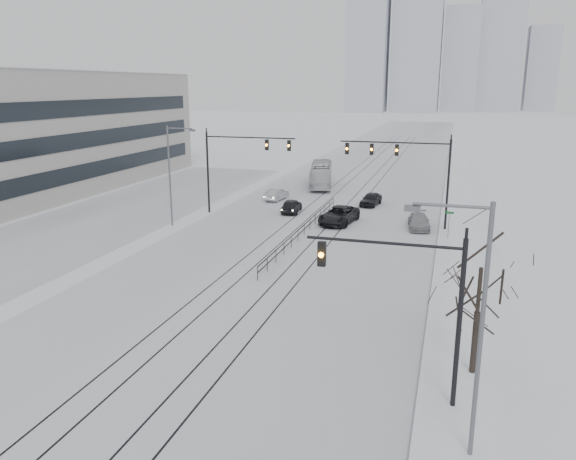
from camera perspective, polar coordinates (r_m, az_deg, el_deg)
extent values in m
plane|color=white|center=(22.61, -19.40, -19.80)|extent=(500.00, 500.00, 0.00)
cube|color=silver|center=(76.73, 7.40, 5.05)|extent=(22.00, 260.00, 0.02)
cube|color=white|center=(75.84, 17.54, 4.44)|extent=(5.00, 260.00, 0.16)
cube|color=gray|center=(75.83, 15.69, 4.56)|extent=(0.10, 260.00, 0.12)
cube|color=silver|center=(60.34, -15.78, 2.06)|extent=(14.00, 60.00, 0.03)
cube|color=black|center=(57.99, 1.69, 2.13)|extent=(0.10, 180.00, 0.01)
cube|color=black|center=(57.66, 3.04, 2.04)|extent=(0.10, 180.00, 0.01)
cube|color=black|center=(57.17, 5.38, 1.89)|extent=(0.10, 180.00, 0.01)
cube|color=black|center=(56.93, 6.76, 1.80)|extent=(0.10, 180.00, 0.01)
cube|color=black|center=(63.92, -22.36, 8.54)|extent=(0.08, 58.00, 12.00)
cube|color=#A7ABB7|center=(278.36, 8.10, 17.46)|extent=(18.00, 18.00, 55.00)
cube|color=#A7ABB7|center=(284.47, 13.05, 18.89)|extent=(22.00, 22.00, 72.00)
cube|color=#A7ABB7|center=(291.04, 17.10, 16.16)|extent=(16.00, 16.00, 48.00)
cube|color=#A7ABB7|center=(300.00, 20.81, 17.34)|extent=(20.00, 20.00, 64.00)
cube|color=#A7ABB7|center=(309.28, 24.31, 14.66)|extent=(14.00, 14.00, 40.00)
cylinder|color=black|center=(22.66, 16.97, -9.41)|extent=(0.20, 0.20, 7.00)
cylinder|color=black|center=(21.73, 9.66, -1.29)|extent=(6.00, 0.12, 0.12)
cube|color=black|center=(22.30, 3.45, -2.44)|extent=(0.32, 0.24, 1.00)
sphere|color=orange|center=(22.17, 3.37, -2.55)|extent=(0.22, 0.22, 0.22)
cylinder|color=black|center=(50.52, 15.93, 4.32)|extent=(0.20, 0.20, 8.00)
cylinder|color=black|center=(50.29, 10.75, 8.72)|extent=(9.50, 0.12, 0.12)
cube|color=black|center=(50.93, 6.02, 8.23)|extent=(0.32, 0.24, 1.00)
sphere|color=orange|center=(50.79, 5.99, 8.21)|extent=(0.22, 0.22, 0.22)
cube|color=black|center=(50.58, 8.50, 8.11)|extent=(0.32, 0.24, 1.00)
sphere|color=orange|center=(50.44, 8.48, 8.09)|extent=(0.22, 0.22, 0.22)
cube|color=black|center=(50.33, 11.00, 7.97)|extent=(0.32, 0.24, 1.00)
sphere|color=orange|center=(50.19, 10.99, 7.96)|extent=(0.22, 0.22, 0.22)
cylinder|color=black|center=(56.49, -8.14, 5.76)|extent=(0.20, 0.20, 8.00)
cylinder|color=black|center=(54.36, -3.89, 9.36)|extent=(9.00, 0.12, 0.12)
cube|color=black|center=(53.21, 0.11, 8.57)|extent=(0.32, 0.24, 1.00)
sphere|color=orange|center=(53.07, 0.07, 8.56)|extent=(0.22, 0.22, 0.22)
cube|color=black|center=(53.86, -2.16, 8.64)|extent=(0.32, 0.24, 1.00)
sphere|color=orange|center=(53.73, -2.21, 8.62)|extent=(0.22, 0.22, 0.22)
cylinder|color=#595B60|center=(19.54, 18.99, -10.31)|extent=(0.16, 0.16, 9.00)
cylinder|color=#595B60|center=(18.17, 16.32, 2.36)|extent=(2.40, 0.10, 0.10)
cube|color=#595B60|center=(18.24, 12.52, 2.16)|extent=(0.50, 0.25, 0.18)
cylinder|color=#595B60|center=(51.54, -11.93, 5.32)|extent=(0.16, 0.16, 9.00)
cylinder|color=#595B60|center=(50.50, -10.96, 10.11)|extent=(2.40, 0.10, 0.10)
cube|color=#595B60|center=(49.98, -9.71, 9.95)|extent=(0.50, 0.25, 0.18)
cylinder|color=black|center=(26.24, 18.41, -10.93)|extent=(0.26, 0.26, 3.00)
cylinder|color=black|center=(25.39, 18.81, -6.33)|extent=(0.18, 0.18, 2.50)
cube|color=black|center=(47.72, 1.67, 0.56)|extent=(0.06, 24.00, 0.06)
cube|color=black|center=(47.81, 1.66, 0.09)|extent=(0.06, 24.00, 0.06)
cylinder|color=#595B60|center=(48.14, 16.00, 0.42)|extent=(0.06, 0.06, 2.40)
cube|color=#0C4C19|center=(47.89, 16.10, 1.70)|extent=(0.70, 0.04, 0.18)
imported|color=black|center=(56.38, 0.36, 2.47)|extent=(1.96, 4.20, 1.39)
imported|color=#9FA2A6|center=(62.53, -1.16, 3.62)|extent=(1.86, 4.07, 1.29)
imported|color=black|center=(52.08, 5.20, 1.50)|extent=(3.35, 5.92, 1.56)
imported|color=gray|center=(51.37, 13.15, 0.83)|extent=(2.34, 4.61, 1.28)
imported|color=black|center=(60.35, 8.42, 3.10)|extent=(2.19, 4.20, 1.36)
imported|color=silver|center=(71.15, 3.38, 5.63)|extent=(4.65, 11.06, 3.00)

